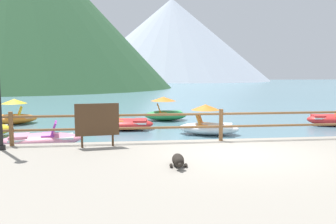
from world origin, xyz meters
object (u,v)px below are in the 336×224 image
(pedal_boat_3, at_px, (331,119))
(pedal_boat_4, at_px, (42,139))
(dog_resting, at_px, (178,160))
(pedal_boat_2, at_px, (125,124))
(pedal_boat_5, at_px, (165,112))
(sign_board, at_px, (97,120))
(pedal_boat_7, at_px, (208,125))
(pedal_boat_6, at_px, (13,116))

(pedal_boat_3, xyz_separation_m, pedal_boat_4, (-12.26, -3.21, -0.04))
(dog_resting, relative_size, pedal_boat_4, 0.40)
(dog_resting, relative_size, pedal_boat_2, 0.41)
(pedal_boat_4, xyz_separation_m, pedal_boat_5, (4.80, 6.00, 0.18))
(pedal_boat_4, bearing_deg, pedal_boat_3, 14.66)
(sign_board, distance_m, pedal_boat_2, 5.53)
(dog_resting, height_order, pedal_boat_2, pedal_boat_2)
(dog_resting, distance_m, pedal_boat_4, 5.86)
(dog_resting, distance_m, pedal_boat_3, 11.32)
(pedal_boat_3, relative_size, pedal_boat_5, 1.08)
(pedal_boat_4, xyz_separation_m, pedal_boat_7, (6.00, 1.59, 0.14))
(sign_board, xyz_separation_m, dog_resting, (1.88, -2.22, -0.61))
(pedal_boat_2, xyz_separation_m, pedal_boat_4, (-2.72, -3.23, -0.01))
(pedal_boat_4, bearing_deg, pedal_boat_5, 51.32)
(pedal_boat_2, height_order, pedal_boat_4, pedal_boat_2)
(pedal_boat_2, bearing_deg, dog_resting, -81.42)
(sign_board, height_order, dog_resting, sign_board)
(pedal_boat_3, xyz_separation_m, pedal_boat_6, (-14.88, 2.33, 0.11))
(pedal_boat_4, height_order, pedal_boat_6, pedal_boat_6)
(pedal_boat_2, relative_size, pedal_boat_7, 1.00)
(sign_board, bearing_deg, pedal_boat_6, 120.85)
(sign_board, xyz_separation_m, pedal_boat_4, (-1.99, 2.18, -0.89))
(pedal_boat_7, bearing_deg, sign_board, -136.84)
(pedal_boat_3, bearing_deg, pedal_boat_6, 171.09)
(pedal_boat_6, height_order, pedal_boat_7, pedal_boat_6)
(sign_board, bearing_deg, dog_resting, -49.71)
(dog_resting, bearing_deg, pedal_boat_6, 123.15)
(sign_board, distance_m, pedal_boat_5, 8.68)
(pedal_boat_5, bearing_deg, sign_board, -109.01)
(dog_resting, relative_size, pedal_boat_6, 0.43)
(dog_resting, xyz_separation_m, pedal_boat_6, (-6.49, 9.94, -0.13))
(pedal_boat_2, relative_size, pedal_boat_6, 1.06)
(pedal_boat_7, bearing_deg, pedal_boat_2, 153.40)
(pedal_boat_5, bearing_deg, dog_resting, -95.14)
(pedal_boat_3, bearing_deg, pedal_boat_4, -165.34)
(pedal_boat_7, bearing_deg, pedal_boat_5, 105.14)
(pedal_boat_2, distance_m, pedal_boat_6, 5.82)
(sign_board, bearing_deg, pedal_boat_3, 27.66)
(pedal_boat_5, bearing_deg, pedal_boat_6, -176.44)
(pedal_boat_5, bearing_deg, pedal_boat_4, -128.68)
(pedal_boat_2, height_order, pedal_boat_7, pedal_boat_7)
(sign_board, relative_size, pedal_boat_2, 0.45)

